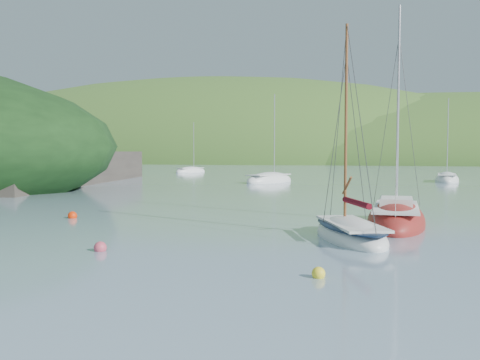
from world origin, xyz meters
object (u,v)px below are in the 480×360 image
(distant_sloop_a, at_px, (269,181))
(distant_sloop_b, at_px, (447,180))
(sloop_red, at_px, (396,221))
(daysailer_white, at_px, (350,234))
(distant_sloop_c, at_px, (191,172))

(distant_sloop_a, relative_size, distant_sloop_b, 1.03)
(sloop_red, bearing_deg, daysailer_white, -110.62)
(distant_sloop_b, bearing_deg, daysailer_white, -95.24)
(distant_sloop_a, bearing_deg, sloop_red, -43.50)
(distant_sloop_a, bearing_deg, distant_sloop_b, 44.11)
(sloop_red, xyz_separation_m, distant_sloop_a, (-13.73, 32.36, -0.03))
(daysailer_white, height_order, distant_sloop_c, daysailer_white)
(daysailer_white, distance_m, distant_sloop_c, 67.70)
(distant_sloop_b, relative_size, distant_sloop_c, 1.18)
(distant_sloop_c, bearing_deg, distant_sloop_a, -27.53)
(daysailer_white, bearing_deg, distant_sloop_b, 58.04)
(sloop_red, height_order, distant_sloop_c, sloop_red)
(daysailer_white, relative_size, distant_sloop_c, 1.06)
(daysailer_white, height_order, distant_sloop_b, distant_sloop_b)
(sloop_red, xyz_separation_m, distant_sloop_b, (5.81, 39.70, -0.04))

